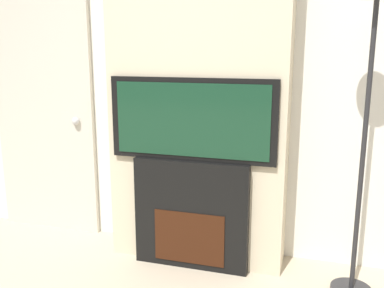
% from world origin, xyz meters
% --- Properties ---
extents(wall_back, '(6.00, 0.06, 2.70)m').
position_xyz_m(wall_back, '(0.00, 2.03, 1.35)').
color(wall_back, silver).
rests_on(wall_back, ground_plane).
extents(chimney_breast, '(1.25, 0.32, 2.70)m').
position_xyz_m(chimney_breast, '(0.00, 1.84, 1.35)').
color(chimney_breast, beige).
rests_on(chimney_breast, ground_plane).
extents(fireplace, '(0.81, 0.15, 0.77)m').
position_xyz_m(fireplace, '(0.00, 1.68, 0.38)').
color(fireplace, black).
rests_on(fireplace, ground_plane).
extents(television, '(1.14, 0.07, 0.56)m').
position_xyz_m(television, '(0.00, 1.67, 1.05)').
color(television, black).
rests_on(television, fireplace).
extents(floor_lamp, '(0.25, 0.25, 1.89)m').
position_xyz_m(floor_lamp, '(1.08, 1.63, 1.31)').
color(floor_lamp, '#262628').
rests_on(floor_lamp, ground_plane).
extents(entry_door, '(0.90, 0.09, 1.98)m').
position_xyz_m(entry_door, '(-1.36, 1.97, 0.99)').
color(entry_door, beige).
rests_on(entry_door, ground_plane).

